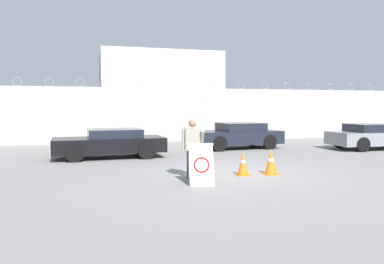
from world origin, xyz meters
The scene contains 10 objects.
ground_plane centered at (0.00, 0.00, 0.00)m, with size 90.00×90.00×0.00m, color gray.
perimeter_wall centered at (0.00, 11.15, 1.59)m, with size 36.00×0.30×3.61m.
building_block centered at (0.38, 15.93, 2.86)m, with size 7.96×6.30×5.71m.
barricade_sign centered at (-1.49, -1.22, 0.53)m, with size 0.78×0.95×1.08m.
security_guard centered at (-1.50, -0.43, 0.93)m, with size 0.61×0.45×1.68m.
traffic_cone_near centered at (0.95, -0.43, 0.38)m, with size 0.42×0.42×0.76m.
traffic_cone_mid centered at (0.08, -0.36, 0.35)m, with size 0.37×0.37×0.71m.
parked_car_front_coupe centered at (-3.52, 4.65, 0.60)m, with size 4.41×2.12×1.15m.
parked_car_rear_sedan centered at (2.68, 6.46, 0.65)m, with size 4.39×2.21×1.25m.
parked_car_far_side centered at (8.96, 4.42, 0.63)m, with size 4.52×2.08×1.22m.
Camera 1 is at (-4.29, -10.59, 2.02)m, focal length 35.00 mm.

